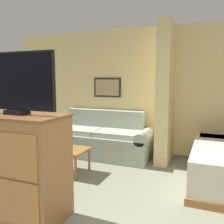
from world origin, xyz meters
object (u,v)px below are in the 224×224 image
(coffee_table, at_px, (68,152))
(table_lamp, at_px, (51,113))
(couch, at_px, (100,139))
(tv_dresser, at_px, (19,166))
(tv, at_px, (15,83))

(coffee_table, distance_m, table_lamp, 1.65)
(table_lamp, bearing_deg, coffee_table, -44.47)
(couch, xyz_separation_m, coffee_table, (-0.06, -1.12, 0.03))
(coffee_table, xyz_separation_m, table_lamp, (-1.13, 1.11, 0.45))
(couch, relative_size, coffee_table, 3.42)
(table_lamp, distance_m, tv_dresser, 2.82)
(couch, height_order, table_lamp, table_lamp)
(table_lamp, xyz_separation_m, tv_dresser, (1.35, -2.46, -0.22))
(tv_dresser, distance_m, tv, 0.93)
(table_lamp, height_order, tv_dresser, tv_dresser)
(coffee_table, height_order, table_lamp, table_lamp)
(tv_dresser, xyz_separation_m, tv, (0.00, 0.00, 0.93))
(coffee_table, height_order, tv_dresser, tv_dresser)
(table_lamp, relative_size, tv_dresser, 0.36)
(coffee_table, bearing_deg, table_lamp, 135.53)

